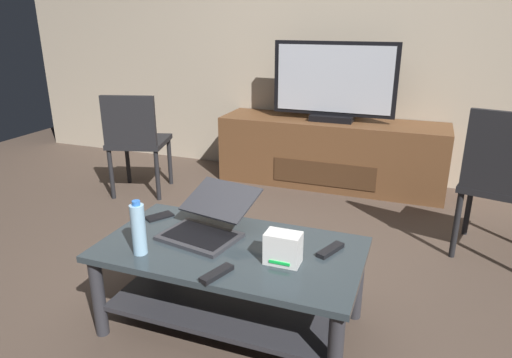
{
  "coord_description": "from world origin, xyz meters",
  "views": [
    {
      "loc": [
        0.86,
        -1.93,
        1.4
      ],
      "look_at": [
        0.04,
        0.25,
        0.57
      ],
      "focal_mm": 31.91,
      "sensor_mm": 36.0,
      "label": 1
    }
  ],
  "objects_px": {
    "media_cabinet": "(330,153)",
    "tv_remote": "(217,274)",
    "television": "(334,84)",
    "dining_chair": "(503,179)",
    "water_bottle_near": "(138,229)",
    "cell_phone": "(159,216)",
    "soundbar_remote": "(330,250)",
    "coffee_table": "(231,271)",
    "laptop": "(208,221)",
    "router_box": "(283,248)",
    "side_chair": "(136,138)"
  },
  "relations": [
    {
      "from": "media_cabinet",
      "to": "television",
      "type": "relative_size",
      "value": 1.88
    },
    {
      "from": "cell_phone",
      "to": "soundbar_remote",
      "type": "bearing_deg",
      "value": 28.77
    },
    {
      "from": "coffee_table",
      "to": "tv_remote",
      "type": "bearing_deg",
      "value": -79.1
    },
    {
      "from": "television",
      "to": "cell_phone",
      "type": "height_order",
      "value": "television"
    },
    {
      "from": "side_chair",
      "to": "soundbar_remote",
      "type": "distance_m",
      "value": 2.2
    },
    {
      "from": "soundbar_remote",
      "to": "water_bottle_near",
      "type": "bearing_deg",
      "value": -136.66
    },
    {
      "from": "soundbar_remote",
      "to": "tv_remote",
      "type": "bearing_deg",
      "value": -115.31
    },
    {
      "from": "coffee_table",
      "to": "side_chair",
      "type": "bearing_deg",
      "value": 136.81
    },
    {
      "from": "media_cabinet",
      "to": "tv_remote",
      "type": "relative_size",
      "value": 11.98
    },
    {
      "from": "side_chair",
      "to": "tv_remote",
      "type": "height_order",
      "value": "side_chair"
    },
    {
      "from": "coffee_table",
      "to": "laptop",
      "type": "height_order",
      "value": "laptop"
    },
    {
      "from": "media_cabinet",
      "to": "laptop",
      "type": "height_order",
      "value": "laptop"
    },
    {
      "from": "television",
      "to": "tv_remote",
      "type": "distance_m",
      "value": 2.39
    },
    {
      "from": "coffee_table",
      "to": "water_bottle_near",
      "type": "height_order",
      "value": "water_bottle_near"
    },
    {
      "from": "router_box",
      "to": "laptop",
      "type": "bearing_deg",
      "value": 160.58
    },
    {
      "from": "coffee_table",
      "to": "tv_remote",
      "type": "height_order",
      "value": "tv_remote"
    },
    {
      "from": "laptop",
      "to": "soundbar_remote",
      "type": "bearing_deg",
      "value": 1.36
    },
    {
      "from": "soundbar_remote",
      "to": "router_box",
      "type": "bearing_deg",
      "value": -114.15
    },
    {
      "from": "water_bottle_near",
      "to": "soundbar_remote",
      "type": "distance_m",
      "value": 0.84
    },
    {
      "from": "media_cabinet",
      "to": "cell_phone",
      "type": "distance_m",
      "value": 2.03
    },
    {
      "from": "side_chair",
      "to": "water_bottle_near",
      "type": "height_order",
      "value": "side_chair"
    },
    {
      "from": "coffee_table",
      "to": "television",
      "type": "distance_m",
      "value": 2.19
    },
    {
      "from": "side_chair",
      "to": "television",
      "type": "bearing_deg",
      "value": 28.72
    },
    {
      "from": "dining_chair",
      "to": "television",
      "type": "bearing_deg",
      "value": 141.38
    },
    {
      "from": "media_cabinet",
      "to": "tv_remote",
      "type": "bearing_deg",
      "value": -89.4
    },
    {
      "from": "media_cabinet",
      "to": "side_chair",
      "type": "height_order",
      "value": "side_chair"
    },
    {
      "from": "side_chair",
      "to": "water_bottle_near",
      "type": "bearing_deg",
      "value": -54.99
    },
    {
      "from": "side_chair",
      "to": "router_box",
      "type": "relative_size",
      "value": 5.65
    },
    {
      "from": "television",
      "to": "router_box",
      "type": "xyz_separation_m",
      "value": [
        0.24,
        -2.16,
        -0.4
      ]
    },
    {
      "from": "dining_chair",
      "to": "router_box",
      "type": "bearing_deg",
      "value": -128.59
    },
    {
      "from": "media_cabinet",
      "to": "water_bottle_near",
      "type": "distance_m",
      "value": 2.36
    },
    {
      "from": "laptop",
      "to": "soundbar_remote",
      "type": "distance_m",
      "value": 0.59
    },
    {
      "from": "coffee_table",
      "to": "side_chair",
      "type": "height_order",
      "value": "side_chair"
    },
    {
      "from": "media_cabinet",
      "to": "router_box",
      "type": "relative_size",
      "value": 12.82
    },
    {
      "from": "side_chair",
      "to": "soundbar_remote",
      "type": "relative_size",
      "value": 5.28
    },
    {
      "from": "coffee_table",
      "to": "tv_remote",
      "type": "relative_size",
      "value": 7.39
    },
    {
      "from": "side_chair",
      "to": "water_bottle_near",
      "type": "distance_m",
      "value": 1.85
    },
    {
      "from": "television",
      "to": "router_box",
      "type": "distance_m",
      "value": 2.21
    },
    {
      "from": "television",
      "to": "dining_chair",
      "type": "relative_size",
      "value": 1.1
    },
    {
      "from": "dining_chair",
      "to": "side_chair",
      "type": "bearing_deg",
      "value": 176.2
    },
    {
      "from": "television",
      "to": "side_chair",
      "type": "distance_m",
      "value": 1.68
    },
    {
      "from": "media_cabinet",
      "to": "television",
      "type": "distance_m",
      "value": 0.6
    },
    {
      "from": "media_cabinet",
      "to": "water_bottle_near",
      "type": "bearing_deg",
      "value": -99.03
    },
    {
      "from": "dining_chair",
      "to": "water_bottle_near",
      "type": "bearing_deg",
      "value": -139.48
    },
    {
      "from": "cell_phone",
      "to": "soundbar_remote",
      "type": "distance_m",
      "value": 0.91
    },
    {
      "from": "television",
      "to": "tv_remote",
      "type": "bearing_deg",
      "value": -89.39
    },
    {
      "from": "water_bottle_near",
      "to": "tv_remote",
      "type": "xyz_separation_m",
      "value": [
        0.39,
        -0.05,
        -0.11
      ]
    },
    {
      "from": "dining_chair",
      "to": "soundbar_remote",
      "type": "xyz_separation_m",
      "value": [
        -0.79,
        -1.04,
        -0.09
      ]
    },
    {
      "from": "router_box",
      "to": "television",
      "type": "bearing_deg",
      "value": 96.38
    },
    {
      "from": "water_bottle_near",
      "to": "cell_phone",
      "type": "xyz_separation_m",
      "value": [
        -0.13,
        0.36,
        -0.11
      ]
    }
  ]
}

